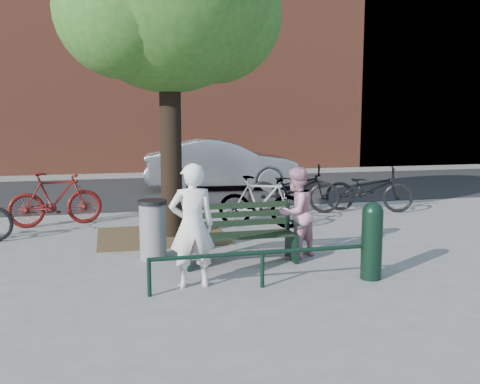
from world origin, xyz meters
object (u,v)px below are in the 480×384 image
object	(u,v)px
person_right	(296,213)
parked_car	(222,165)
park_bench	(239,232)
bollard	(372,238)
bicycle_c	(294,189)
person_left	(192,226)
litter_bin	(153,229)

from	to	relation	value
person_right	parked_car	bearing A→B (deg)	-125.89
park_bench	bollard	bearing A→B (deg)	-38.54
person_right	parked_car	world-z (taller)	parked_car
bollard	bicycle_c	bearing A→B (deg)	82.33
park_bench	bicycle_c	xyz separation A→B (m)	(2.30, 3.93, 0.10)
person_right	park_bench	bearing A→B (deg)	-28.65
bollard	person_left	bearing A→B (deg)	174.01
person_right	bicycle_c	distance (m)	4.11
park_bench	parked_car	world-z (taller)	parked_car
litter_bin	parked_car	world-z (taller)	parked_car
parked_car	person_right	bearing A→B (deg)	-177.68
litter_bin	parked_car	size ratio (longest dim) A/B	0.20
park_bench	bicycle_c	world-z (taller)	bicycle_c
litter_bin	person_left	bearing A→B (deg)	-75.76
parked_car	bicycle_c	bearing A→B (deg)	-163.20
person_left	parked_car	world-z (taller)	person_left
litter_bin	park_bench	bearing A→B (deg)	-22.87
bollard	bicycle_c	xyz separation A→B (m)	(0.70, 5.21, -0.02)
bollard	parked_car	size ratio (longest dim) A/B	0.23
bollard	litter_bin	world-z (taller)	bollard
park_bench	litter_bin	world-z (taller)	park_bench
person_left	person_right	xyz separation A→B (m)	(1.85, 1.07, -0.10)
person_right	parked_car	distance (m)	8.20
bollard	person_right	bearing A→B (deg)	116.00
bicycle_c	person_right	bearing A→B (deg)	-179.30
bicycle_c	parked_car	distance (m)	4.39
park_bench	person_left	distance (m)	1.40
park_bench	person_left	world-z (taller)	person_left
bollard	park_bench	bearing A→B (deg)	141.46
parked_car	person_left	bearing A→B (deg)	171.60
bicycle_c	parked_car	size ratio (longest dim) A/B	0.46
park_bench	litter_bin	bearing A→B (deg)	157.13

